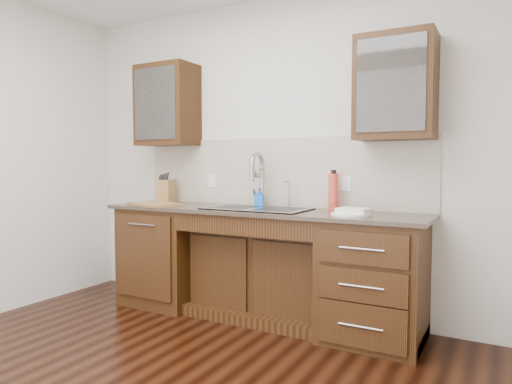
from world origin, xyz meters
The scene contains 23 objects.
wall_back centered at (0.00, 1.80, 1.35)m, with size 4.00×0.10×2.70m, color silver.
base_cabinet_left centered at (-0.95, 1.44, 0.44)m, with size 0.70×0.62×0.88m, color #593014.
base_cabinet_center centered at (0.00, 1.53, 0.35)m, with size 1.20×0.44×0.70m, color #593014.
base_cabinet_right centered at (0.95, 1.44, 0.44)m, with size 0.70×0.62×0.88m, color #593014.
countertop centered at (0.00, 1.43, 0.90)m, with size 2.70×0.65×0.03m, color #84705B.
backsplash centered at (0.00, 1.74, 1.21)m, with size 2.70×0.02×0.59m, color beige.
sink centered at (0.00, 1.41, 0.83)m, with size 0.84×0.46×0.19m, color #9E9EA5.
faucet centered at (-0.07, 1.64, 1.11)m, with size 0.04×0.04×0.40m, color #999993.
filter_tap centered at (0.18, 1.65, 1.03)m, with size 0.02×0.02×0.24m, color #999993.
upper_cabinet_left centered at (-1.05, 1.58, 1.83)m, with size 0.55×0.34×0.75m, color #593014.
upper_cabinet_right centered at (1.05, 1.58, 1.83)m, with size 0.55×0.34×0.75m, color #593014.
outlet_left centered at (-0.65, 1.73, 1.12)m, with size 0.08×0.01×0.12m, color white.
outlet_right centered at (0.65, 1.73, 1.12)m, with size 0.08×0.01×0.12m, color white.
soap_bottle centered at (-0.08, 1.60, 0.99)m, with size 0.07×0.07×0.16m, color blue.
water_bottle centered at (0.58, 1.62, 1.06)m, with size 0.08×0.08×0.29m, color red.
plate centered at (0.80, 1.35, 0.92)m, with size 0.28×0.28×0.02m, color white.
dish_towel centered at (0.82, 1.38, 0.94)m, with size 0.22×0.16×0.04m, color silver.
knife_block centered at (-1.05, 1.55, 1.02)m, with size 0.12×0.20×0.22m, color brown.
cutting_board centered at (-0.99, 1.31, 0.92)m, with size 0.45×0.31×0.02m, color olive.
cup_left_a centered at (-1.15, 1.58, 1.77)m, with size 0.11×0.11×0.09m, color white.
cup_left_b centered at (-0.90, 1.58, 1.77)m, with size 0.10×0.10×0.09m, color silver.
cup_right_a centered at (0.94, 1.58, 1.77)m, with size 0.11×0.11×0.09m, color silver.
cup_right_b centered at (1.16, 1.58, 1.77)m, with size 0.10×0.10×0.09m, color white.
Camera 1 is at (1.76, -1.82, 1.27)m, focal length 32.00 mm.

